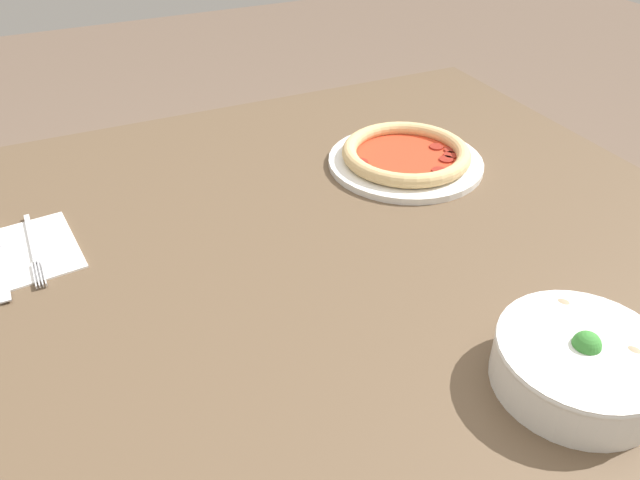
{
  "coord_description": "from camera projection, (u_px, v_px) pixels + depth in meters",
  "views": [
    {
      "loc": [
        0.37,
        0.7,
        1.29
      ],
      "look_at": [
        0.05,
        0.02,
        0.76
      ],
      "focal_mm": 35.0,
      "sensor_mm": 36.0,
      "label": 1
    }
  ],
  "objects": [
    {
      "name": "napkin",
      "position": [
        16.0,
        255.0,
        0.92
      ],
      "size": [
        0.19,
        0.19,
        0.0
      ],
      "color": "white",
      "rests_on": "dining_table"
    },
    {
      "name": "dining_table",
      "position": [
        342.0,
        281.0,
        1.02
      ],
      "size": [
        1.17,
        1.09,
        0.74
      ],
      "color": "brown",
      "rests_on": "ground_plane"
    },
    {
      "name": "fork",
      "position": [
        33.0,
        248.0,
        0.92
      ],
      "size": [
        0.02,
        0.2,
        0.0
      ],
      "rotation": [
        0.0,
        0.0,
        1.6
      ],
      "color": "silver",
      "rests_on": "napkin"
    },
    {
      "name": "bowl",
      "position": [
        579.0,
        361.0,
        0.7
      ],
      "size": [
        0.19,
        0.19,
        0.08
      ],
      "color": "white",
      "rests_on": "dining_table"
    },
    {
      "name": "pizza",
      "position": [
        406.0,
        157.0,
        1.14
      ],
      "size": [
        0.28,
        0.28,
        0.04
      ],
      "color": "white",
      "rests_on": "dining_table"
    }
  ]
}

